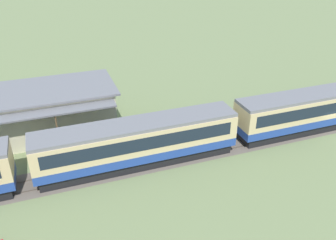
# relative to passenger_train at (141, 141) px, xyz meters

# --- Properties ---
(ground_plane) EXTENTS (600.00, 600.00, 0.00)m
(ground_plane) POSITION_rel_passenger_train_xyz_m (19.66, -0.92, -2.29)
(ground_plane) COLOR #707F51
(passenger_train) EXTENTS (93.92, 3.12, 4.13)m
(passenger_train) POSITION_rel_passenger_train_xyz_m (0.00, 0.00, 0.00)
(passenger_train) COLOR #234293
(passenger_train) RESTS_ON ground_plane
(railway_track) EXTENTS (163.47, 3.60, 0.04)m
(railway_track) POSITION_rel_passenger_train_xyz_m (-3.86, 0.00, -2.28)
(railway_track) COLOR #665B51
(railway_track) RESTS_ON ground_plane
(station_building) EXTENTS (12.44, 8.60, 4.72)m
(station_building) POSITION_rel_passenger_train_xyz_m (-6.66, 8.68, 0.09)
(station_building) COLOR beige
(station_building) RESTS_ON ground_plane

